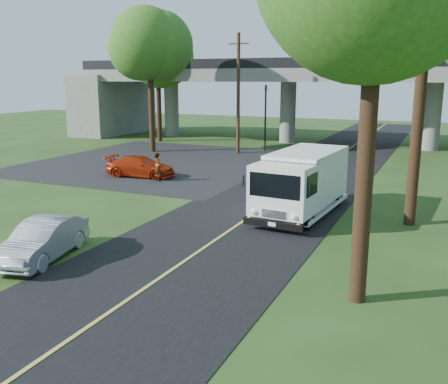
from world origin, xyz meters
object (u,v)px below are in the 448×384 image
Objects in this scene: pedestrian at (158,167)px; step_van at (302,181)px; silver_sedan at (43,240)px; tree_left_far at (159,58)px; tree_left_lot at (151,48)px; traffic_signal at (265,111)px; red_sedan at (141,167)px; utility_pole at (238,93)px.

step_van is at bearing -179.12° from pedestrian.
step_van is 1.70× the size of silver_sedan.
tree_left_far is 6.09× the size of pedestrian.
tree_left_lot is 13.56m from pedestrian.
red_sedan is (-3.12, -13.09, -2.59)m from traffic_signal.
traffic_signal is at bearing 118.64° from step_van.
traffic_signal is 10.01m from tree_left_lot.
tree_left_lot is 1.06× the size of tree_left_far.
tree_left_far reaches higher than step_van.
tree_left_far is at bearing 170.35° from traffic_signal.
pedestrian is (9.32, -15.67, -6.64)m from tree_left_far.
traffic_signal is 1.35× the size of silver_sedan.
red_sedan is (7.68, -14.93, -6.84)m from tree_left_far.
tree_left_lot is 1.60× the size of step_van.
pedestrian is (0.03, -11.84, -3.78)m from utility_pole.
silver_sedan is at bearing -166.30° from red_sedan.
pedestrian is at bearing 92.17° from silver_sedan.
red_sedan is at bearing 163.21° from step_van.
traffic_signal is 0.50× the size of tree_left_lot.
red_sedan is at bearing -98.29° from utility_pole.
step_van is 11.77m from red_sedan.
tree_left_lot is 12.44m from red_sedan.
silver_sedan is (12.50, -27.84, -6.82)m from tree_left_far.
traffic_signal is at bearing 81.28° from silver_sedan.
step_van reaches higher than red_sedan.
tree_left_far is at bearing 116.57° from tree_left_lot.
red_sedan is (4.68, -8.93, -7.30)m from tree_left_lot.
tree_left_far is 1.51× the size of step_van.
traffic_signal is at bearing -20.17° from red_sedan.
silver_sedan is at bearing -66.49° from tree_left_lot.
step_van is at bearing 42.32° from silver_sedan.
tree_left_lot is at bearing 144.21° from step_van.
red_sedan is (-1.62, -11.09, -3.99)m from utility_pole.
red_sedan is at bearing -2.93° from pedestrian.
utility_pole is 12.43m from pedestrian.
red_sedan is 1.81m from pedestrian.
utility_pole reaches higher than silver_sedan.
tree_left_lot is at bearing -161.03° from utility_pole.
red_sedan is at bearing -62.35° from tree_left_lot.
tree_left_far is 2.37× the size of red_sedan.
utility_pole is 0.91× the size of tree_left_far.
pedestrian is at bearing -89.87° from utility_pole.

